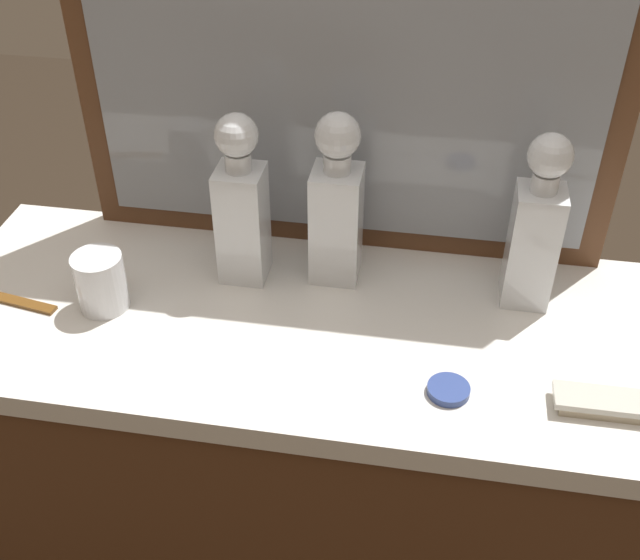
% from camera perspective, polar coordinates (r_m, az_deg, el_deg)
% --- Properties ---
extents(dresser, '(1.28, 0.49, 0.86)m').
position_cam_1_polar(dresser, '(1.57, -0.00, -14.93)').
color(dresser, brown).
rests_on(dresser, ground_plane).
extents(dresser_mirror, '(0.92, 0.03, 0.66)m').
position_cam_1_polar(dresser_mirror, '(1.28, 1.79, 15.32)').
color(dresser_mirror, brown).
rests_on(dresser_mirror, dresser).
extents(crystal_decanter_far_right, '(0.08, 0.08, 0.30)m').
position_cam_1_polar(crystal_decanter_far_right, '(1.28, 1.21, 4.84)').
color(crystal_decanter_far_right, white).
rests_on(crystal_decanter_far_right, dresser).
extents(crystal_decanter_left, '(0.08, 0.08, 0.30)m').
position_cam_1_polar(crystal_decanter_left, '(1.29, -5.74, 4.79)').
color(crystal_decanter_left, white).
rests_on(crystal_decanter_left, dresser).
extents(crystal_decanter_rear, '(0.08, 0.08, 0.30)m').
position_cam_1_polar(crystal_decanter_rear, '(1.27, 15.42, 3.02)').
color(crystal_decanter_rear, white).
rests_on(crystal_decanter_rear, dresser).
extents(crystal_tumbler_center, '(0.08, 0.08, 0.10)m').
position_cam_1_polar(crystal_tumbler_center, '(1.30, -15.76, -0.27)').
color(crystal_tumbler_center, white).
rests_on(crystal_tumbler_center, dresser).
extents(silver_brush_front, '(0.16, 0.05, 0.02)m').
position_cam_1_polar(silver_brush_front, '(1.18, 20.65, -8.52)').
color(silver_brush_front, '#B7A88C').
rests_on(silver_brush_front, dresser).
extents(porcelain_dish, '(0.06, 0.06, 0.01)m').
position_cam_1_polar(porcelain_dish, '(1.15, 9.41, -7.95)').
color(porcelain_dish, '#33478C').
rests_on(porcelain_dish, dresser).
extents(tortoiseshell_comb, '(0.15, 0.04, 0.01)m').
position_cam_1_polar(tortoiseshell_comb, '(1.38, -21.35, -1.48)').
color(tortoiseshell_comb, brown).
rests_on(tortoiseshell_comb, dresser).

